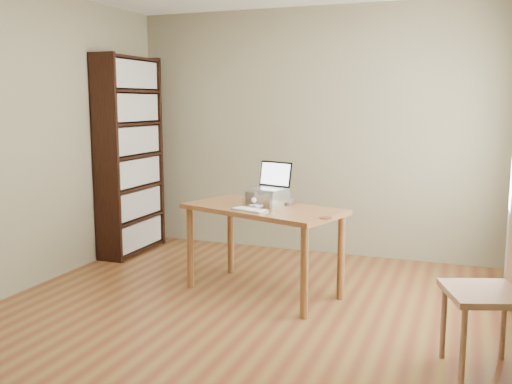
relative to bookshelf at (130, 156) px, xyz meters
name	(u,v)px	position (x,y,z in m)	size (l,w,h in m)	color
room	(236,148)	(1.86, -1.54, 0.25)	(4.04, 4.54, 2.64)	brown
bookshelf	(130,156)	(0.00, 0.00, 0.00)	(0.30, 0.90, 2.10)	black
desk	(263,219)	(1.80, -0.79, -0.41)	(1.46, 1.04, 0.75)	brown
laptop_stand	(266,196)	(1.80, -0.71, -0.22)	(0.32, 0.25, 0.13)	silver
laptop	(269,182)	(1.80, -0.66, -0.11)	(0.38, 0.36, 0.23)	silver
keyboard	(250,210)	(1.76, -1.01, -0.29)	(0.32, 0.20, 0.02)	silver
coaster	(326,218)	(2.40, -1.07, -0.30)	(0.10, 0.10, 0.01)	brown
cat	(271,197)	(1.82, -0.68, -0.24)	(0.24, 0.48, 0.15)	#3E3A31
chair	(503,283)	(3.62, -1.70, -0.48)	(0.59, 0.59, 1.05)	tan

